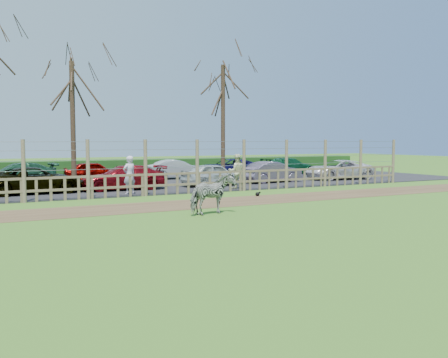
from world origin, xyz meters
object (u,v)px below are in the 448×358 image
visitor_a (129,175)px  crow (258,194)px  tree_mid (72,93)px  car_4 (214,175)px  car_10 (95,172)px  tree_right (223,94)px  zebra (212,194)px  car_9 (17,174)px  car_3 (123,178)px  car_12 (229,168)px  car_13 (289,166)px  car_11 (177,169)px  car_6 (338,170)px  visitor_b (237,171)px  car_5 (272,172)px  car_2 (36,180)px

visitor_a → crow: size_ratio=6.94×
tree_mid → car_4: (6.72, -2.79, -4.23)m
visitor_a → car_10: visitor_a is taller
car_4 → tree_right: bearing=-36.6°
zebra → car_9: bearing=1.8°
tree_mid → car_3: 5.29m
tree_mid → car_12: size_ratio=1.58×
crow → car_12: (4.20, 10.45, 0.54)m
visitor_a → car_13: 15.37m
zebra → car_4: bearing=-43.3°
crow → car_11: size_ratio=0.07×
tree_right → crow: bearing=-107.7°
visitor_a → car_6: (14.09, 2.29, -0.26)m
visitor_b → zebra: bearing=72.7°
car_12 → car_13: same height
car_4 → car_6: bearing=-89.3°
car_5 → tree_mid: bearing=72.1°
car_4 → zebra: bearing=151.2°
visitor_a → car_6: visitor_a is taller
car_3 → car_9: same height
car_3 → car_4: 4.90m
crow → car_10: bearing=114.4°
tree_mid → car_13: 15.94m
zebra → car_11: size_ratio=0.44×
car_4 → car_9: bearing=58.1°
visitor_b → car_4: size_ratio=0.49×
tree_right → car_11: 5.54m
car_5 → car_3: bearing=86.2°
car_6 → car_13: bearing=-170.0°
tree_mid → tree_right: size_ratio=0.93×
tree_mid → tree_right: tree_right is taller
crow → car_4: bearing=85.7°
car_13 → car_11: bearing=80.0°
tree_mid → car_2: size_ratio=1.58×
car_2 → car_5: 12.90m
car_3 → visitor_b: bearing=70.8°
zebra → car_11: zebra is taller
zebra → car_6: zebra is taller
car_3 → car_5: (8.90, 0.29, 0.00)m
car_5 → car_10: bearing=56.2°
tree_right → zebra: bearing=-119.2°
car_12 → tree_right: bearing=-29.7°
car_12 → car_4: bearing=-28.8°
tree_mid → zebra: size_ratio=4.22×
visitor_b → car_2: (-9.26, 2.23, -0.26)m
car_2 → tree_mid: bearing=-45.8°
car_12 → visitor_b: bearing=-19.1°
car_10 → car_12: same height
zebra → tree_mid: bearing=-5.9°
car_10 → crow: bearing=-149.1°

